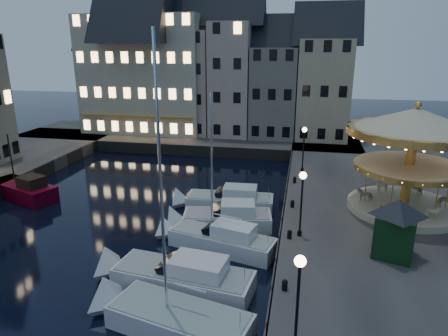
% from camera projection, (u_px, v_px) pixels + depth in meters
% --- Properties ---
extents(ground, '(160.00, 160.00, 0.00)m').
position_uv_depth(ground, '(184.00, 251.00, 25.68)').
color(ground, black).
rests_on(ground, ground).
extents(quay_east, '(16.00, 56.00, 1.30)m').
position_uv_depth(quay_east, '(397.00, 221.00, 28.49)').
color(quay_east, '#474442').
rests_on(quay_east, ground).
extents(quay_north, '(44.00, 12.00, 1.30)m').
position_uv_depth(quay_north, '(187.00, 139.00, 53.20)').
color(quay_north, '#474442').
rests_on(quay_north, ground).
extents(quaywall_e, '(0.15, 44.00, 1.30)m').
position_uv_depth(quaywall_e, '(284.00, 212.00, 29.98)').
color(quaywall_e, '#47423A').
rests_on(quaywall_e, ground).
extents(quaywall_n, '(48.00, 0.15, 1.30)m').
position_uv_depth(quaywall_n, '(189.00, 151.00, 47.21)').
color(quaywall_n, '#47423A').
rests_on(quaywall_n, ground).
extents(streetlamp_a, '(0.44, 0.44, 4.17)m').
position_uv_depth(streetlamp_a, '(298.00, 291.00, 14.71)').
color(streetlamp_a, black).
rests_on(streetlamp_a, quay_east).
extents(streetlamp_b, '(0.44, 0.44, 4.17)m').
position_uv_depth(streetlamp_b, '(302.00, 195.00, 24.08)').
color(streetlamp_b, black).
rests_on(streetlamp_b, quay_east).
extents(streetlamp_c, '(0.44, 0.44, 4.17)m').
position_uv_depth(streetlamp_c, '(304.00, 143.00, 36.72)').
color(streetlamp_c, black).
rests_on(streetlamp_c, quay_east).
extents(bollard_a, '(0.30, 0.30, 0.57)m').
position_uv_depth(bollard_a, '(285.00, 284.00, 19.29)').
color(bollard_a, black).
rests_on(bollard_a, quay_east).
extents(bollard_b, '(0.30, 0.30, 0.57)m').
position_uv_depth(bollard_b, '(290.00, 234.00, 24.44)').
color(bollard_b, black).
rests_on(bollard_b, quay_east).
extents(bollard_c, '(0.30, 0.30, 0.57)m').
position_uv_depth(bollard_c, '(292.00, 203.00, 29.12)').
color(bollard_c, black).
rests_on(bollard_c, quay_east).
extents(bollard_d, '(0.30, 0.30, 0.57)m').
position_uv_depth(bollard_d, '(295.00, 179.00, 34.27)').
color(bollard_d, black).
rests_on(bollard_d, quay_east).
extents(townhouse_na, '(5.50, 8.00, 12.80)m').
position_uv_depth(townhouse_na, '(110.00, 81.00, 55.11)').
color(townhouse_na, tan).
rests_on(townhouse_na, quay_north).
extents(townhouse_nb, '(6.16, 8.00, 13.80)m').
position_uv_depth(townhouse_nb, '(147.00, 78.00, 53.94)').
color(townhouse_nb, slate).
rests_on(townhouse_nb, quay_north).
extents(townhouse_nc, '(6.82, 8.00, 14.80)m').
position_uv_depth(townhouse_nc, '(190.00, 75.00, 52.66)').
color(townhouse_nc, tan).
rests_on(townhouse_nc, quay_north).
extents(townhouse_nd, '(5.50, 8.00, 15.80)m').
position_uv_depth(townhouse_nd, '(233.00, 72.00, 51.43)').
color(townhouse_nd, '#B69E90').
rests_on(townhouse_nd, quay_north).
extents(townhouse_ne, '(6.16, 8.00, 12.80)m').
position_uv_depth(townhouse_ne, '(275.00, 85.00, 50.86)').
color(townhouse_ne, slate).
rests_on(townhouse_ne, quay_north).
extents(townhouse_nf, '(6.82, 8.00, 13.80)m').
position_uv_depth(townhouse_nf, '(324.00, 81.00, 49.58)').
color(townhouse_nf, tan).
rests_on(townhouse_nf, quay_north).
extents(hotel_corner, '(17.60, 9.00, 16.80)m').
position_uv_depth(hotel_corner, '(147.00, 67.00, 53.49)').
color(hotel_corner, '#BEB79A').
rests_on(hotel_corner, quay_north).
extents(motorboat_a, '(7.78, 4.13, 12.90)m').
position_uv_depth(motorboat_a, '(169.00, 318.00, 18.55)').
color(motorboat_a, silver).
rests_on(motorboat_a, ground).
extents(motorboat_b, '(8.72, 3.51, 2.15)m').
position_uv_depth(motorboat_b, '(176.00, 276.00, 21.67)').
color(motorboat_b, silver).
rests_on(motorboat_b, ground).
extents(motorboat_c, '(7.98, 3.81, 10.60)m').
position_uv_depth(motorboat_c, '(216.00, 239.00, 25.77)').
color(motorboat_c, white).
rests_on(motorboat_c, ground).
extents(motorboat_d, '(7.41, 3.48, 2.15)m').
position_uv_depth(motorboat_d, '(221.00, 219.00, 28.80)').
color(motorboat_d, silver).
rests_on(motorboat_d, ground).
extents(motorboat_e, '(7.94, 2.63, 2.15)m').
position_uv_depth(motorboat_e, '(225.00, 201.00, 32.09)').
color(motorboat_e, silver).
rests_on(motorboat_e, ground).
extents(red_fishing_boat, '(7.08, 4.54, 5.71)m').
position_uv_depth(red_fishing_boat, '(24.00, 191.00, 34.26)').
color(red_fishing_boat, '#580015').
rests_on(red_fishing_boat, ground).
extents(carousel, '(8.91, 8.91, 7.80)m').
position_uv_depth(carousel, '(413.00, 141.00, 27.17)').
color(carousel, '#C0B28B').
rests_on(carousel, quay_east).
extents(ticket_kiosk, '(3.26, 3.26, 3.82)m').
position_uv_depth(ticket_kiosk, '(397.00, 218.00, 21.90)').
color(ticket_kiosk, black).
rests_on(ticket_kiosk, quay_east).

